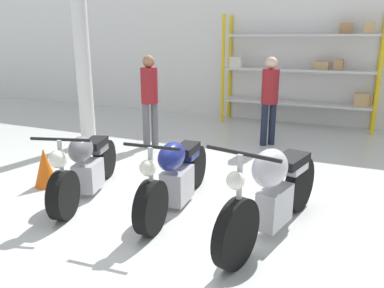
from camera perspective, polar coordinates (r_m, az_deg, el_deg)
ground_plane at (r=4.73m, az=-1.99°, el=-9.40°), size 30.00×30.00×0.00m
back_wall at (r=9.65m, az=13.01°, el=14.08°), size 30.00×0.08×3.60m
shelving_rack at (r=9.20m, az=16.76°, el=10.81°), size 3.54×0.63×2.58m
support_pillar at (r=7.41m, az=-16.41°, el=13.48°), size 0.28×0.28×3.60m
motorcycle_grey at (r=5.09m, az=-15.87°, el=-3.37°), size 0.87×1.89×0.95m
motorcycle_blue at (r=4.57m, az=-2.50°, el=-4.83°), size 0.63×2.01×0.97m
motorcycle_silver at (r=4.00m, az=12.33°, el=-7.05°), size 0.81×2.13×1.09m
person_browsing at (r=7.32m, az=11.77°, el=7.43°), size 0.45×0.45×1.69m
person_near_rack at (r=7.15m, az=-6.50°, el=7.66°), size 0.45×0.45×1.73m
traffic_cone at (r=5.64m, az=-21.50°, el=-3.33°), size 0.32×0.32×0.55m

